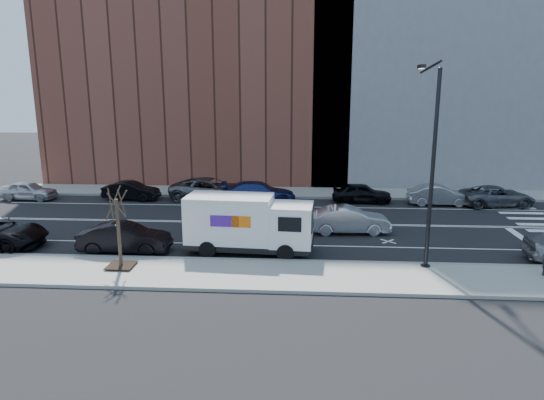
# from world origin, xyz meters

# --- Properties ---
(ground) EXTENTS (120.00, 120.00, 0.00)m
(ground) POSITION_xyz_m (0.00, 0.00, 0.00)
(ground) COLOR black
(ground) RESTS_ON ground
(sidewalk_near) EXTENTS (44.00, 3.60, 0.15)m
(sidewalk_near) POSITION_xyz_m (0.00, -8.80, 0.07)
(sidewalk_near) COLOR gray
(sidewalk_near) RESTS_ON ground
(sidewalk_far) EXTENTS (44.00, 3.60, 0.15)m
(sidewalk_far) POSITION_xyz_m (0.00, 8.80, 0.07)
(sidewalk_far) COLOR gray
(sidewalk_far) RESTS_ON ground
(curb_near) EXTENTS (44.00, 0.25, 0.17)m
(curb_near) POSITION_xyz_m (0.00, -7.00, 0.08)
(curb_near) COLOR gray
(curb_near) RESTS_ON ground
(curb_far) EXTENTS (44.00, 0.25, 0.17)m
(curb_far) POSITION_xyz_m (0.00, 7.00, 0.08)
(curb_far) COLOR gray
(curb_far) RESTS_ON ground
(road_markings) EXTENTS (40.00, 8.60, 0.01)m
(road_markings) POSITION_xyz_m (0.00, 0.00, 0.00)
(road_markings) COLOR white
(road_markings) RESTS_ON ground
(bldg_brick) EXTENTS (26.00, 10.00, 22.00)m
(bldg_brick) POSITION_xyz_m (-8.00, 15.60, 11.00)
(bldg_brick) COLOR brown
(bldg_brick) RESTS_ON ground
(bldg_concrete) EXTENTS (20.00, 10.00, 26.00)m
(bldg_concrete) POSITION_xyz_m (12.00, 15.60, 13.00)
(bldg_concrete) COLOR slate
(bldg_concrete) RESTS_ON ground
(streetlight) EXTENTS (0.44, 4.02, 9.34)m
(streetlight) POSITION_xyz_m (7.00, -6.91, 5.08)
(streetlight) COLOR black
(streetlight) RESTS_ON ground
(street_tree) EXTENTS (1.20, 1.20, 3.75)m
(street_tree) POSITION_xyz_m (-7.00, -8.40, 1.45)
(street_tree) COLOR black
(street_tree) RESTS_ON ground
(fedex_van) EXTENTS (6.57, 2.65, 2.94)m
(fedex_van) POSITION_xyz_m (-1.44, -5.60, 1.54)
(fedex_van) COLOR black
(fedex_van) RESTS_ON ground
(far_parked_a) EXTENTS (4.17, 1.85, 1.39)m
(far_parked_a) POSITION_xyz_m (-19.20, 5.31, 0.70)
(far_parked_a) COLOR #B7B8BD
(far_parked_a) RESTS_ON ground
(far_parked_b) EXTENTS (4.28, 1.79, 1.38)m
(far_parked_b) POSITION_xyz_m (-11.52, 5.77, 0.69)
(far_parked_b) COLOR black
(far_parked_b) RESTS_ON ground
(far_parked_c) EXTENTS (6.16, 3.30, 1.64)m
(far_parked_c) POSITION_xyz_m (-5.60, 6.06, 0.82)
(far_parked_c) COLOR #53565C
(far_parked_c) RESTS_ON ground
(far_parked_d) EXTENTS (5.59, 2.76, 1.56)m
(far_parked_d) POSITION_xyz_m (-1.91, 5.34, 0.78)
(far_parked_d) COLOR navy
(far_parked_d) RESTS_ON ground
(far_parked_e) EXTENTS (4.29, 1.82, 1.45)m
(far_parked_e) POSITION_xyz_m (5.60, 5.91, 0.72)
(far_parked_e) COLOR black
(far_parked_e) RESTS_ON ground
(far_parked_f) EXTENTS (4.39, 1.63, 1.43)m
(far_parked_f) POSITION_xyz_m (11.02, 5.52, 0.72)
(far_parked_f) COLOR #99999D
(far_parked_f) RESTS_ON ground
(far_parked_g) EXTENTS (5.38, 2.94, 1.43)m
(far_parked_g) POSITION_xyz_m (15.03, 5.51, 0.71)
(far_parked_g) COLOR #4D5054
(far_parked_g) RESTS_ON ground
(driving_sedan) EXTENTS (4.75, 1.89, 1.53)m
(driving_sedan) POSITION_xyz_m (3.98, -1.77, 0.77)
(driving_sedan) COLOR #B6B6BB
(driving_sedan) RESTS_ON ground
(near_parked_rear_a) EXTENTS (4.60, 1.68, 1.51)m
(near_parked_rear_a) POSITION_xyz_m (-7.68, -5.96, 0.75)
(near_parked_rear_a) COLOR black
(near_parked_rear_a) RESTS_ON ground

